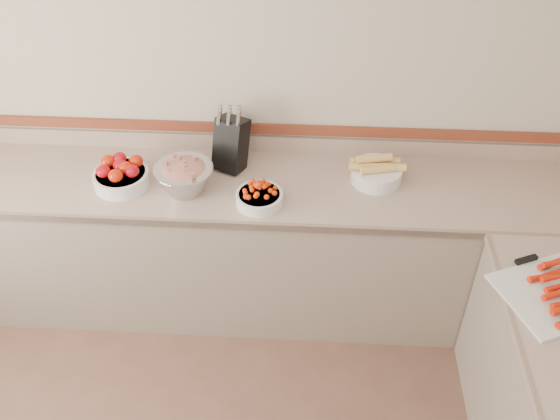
# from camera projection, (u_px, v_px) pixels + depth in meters

# --- Properties ---
(back_wall) EXTENTS (4.00, 0.00, 4.00)m
(back_wall) POSITION_uv_depth(u_px,v_px,m) (222.00, 86.00, 3.32)
(back_wall) COLOR beige
(back_wall) RESTS_ON ground_plane
(counter_back) EXTENTS (4.00, 0.65, 1.08)m
(counter_back) POSITION_uv_depth(u_px,v_px,m) (223.00, 244.00, 3.62)
(counter_back) COLOR tan
(counter_back) RESTS_ON ground_plane
(knife_block) EXTENTS (0.22, 0.24, 0.38)m
(knife_block) POSITION_uv_depth(u_px,v_px,m) (231.00, 143.00, 3.35)
(knife_block) COLOR black
(knife_block) RESTS_ON counter_back
(tomato_bowl) EXTENTS (0.30, 0.30, 0.15)m
(tomato_bowl) POSITION_uv_depth(u_px,v_px,m) (121.00, 174.00, 3.28)
(tomato_bowl) COLOR white
(tomato_bowl) RESTS_ON counter_back
(cherry_tomato_bowl) EXTENTS (0.24, 0.24, 0.13)m
(cherry_tomato_bowl) POSITION_uv_depth(u_px,v_px,m) (259.00, 196.00, 3.17)
(cherry_tomato_bowl) COLOR white
(cherry_tomato_bowl) RESTS_ON counter_back
(corn_bowl) EXTENTS (0.30, 0.28, 0.16)m
(corn_bowl) POSITION_uv_depth(u_px,v_px,m) (376.00, 171.00, 3.31)
(corn_bowl) COLOR white
(corn_bowl) RESTS_ON counter_back
(rhubarb_bowl) EXTENTS (0.31, 0.31, 0.18)m
(rhubarb_bowl) POSITION_uv_depth(u_px,v_px,m) (184.00, 176.00, 3.23)
(rhubarb_bowl) COLOR #B2B2BA
(rhubarb_bowl) RESTS_ON counter_back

